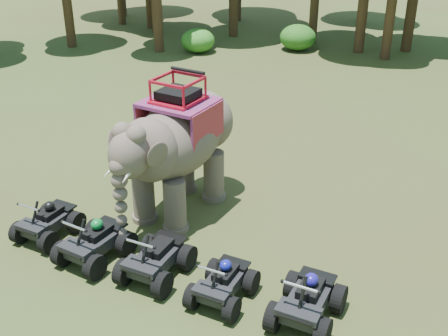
{
  "coord_description": "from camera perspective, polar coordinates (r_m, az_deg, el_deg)",
  "views": [
    {
      "loc": [
        6.05,
        -10.54,
        8.52
      ],
      "look_at": [
        0.0,
        1.2,
        1.9
      ],
      "focal_mm": 45.0,
      "sensor_mm": 36.0,
      "label": 1
    }
  ],
  "objects": [
    {
      "name": "atv_1",
      "position": [
        14.55,
        -13.1,
        -6.81
      ],
      "size": [
        1.44,
        1.9,
        1.35
      ],
      "primitive_type": null,
      "rotation": [
        0.0,
        0.0,
        -0.07
      ],
      "color": "black",
      "rests_on": "ground"
    },
    {
      "name": "atv_0",
      "position": [
        15.8,
        -17.56,
        -4.75
      ],
      "size": [
        1.23,
        1.69,
        1.25
      ],
      "primitive_type": null,
      "rotation": [
        0.0,
        0.0,
        -0.0
      ],
      "color": "black",
      "rests_on": "ground"
    },
    {
      "name": "elephant",
      "position": [
        15.78,
        -4.67,
        2.27
      ],
      "size": [
        2.39,
        4.96,
        4.08
      ],
      "primitive_type": null,
      "rotation": [
        0.0,
        0.0,
        -0.05
      ],
      "color": "brown",
      "rests_on": "ground"
    },
    {
      "name": "atv_3",
      "position": [
        12.93,
        -0.13,
        -11.1
      ],
      "size": [
        1.22,
        1.66,
        1.22
      ],
      "primitive_type": null,
      "rotation": [
        0.0,
        0.0,
        0.01
      ],
      "color": "black",
      "rests_on": "ground"
    },
    {
      "name": "atv_4",
      "position": [
        12.49,
        8.52,
        -12.6
      ],
      "size": [
        1.37,
        1.86,
        1.36
      ],
      "primitive_type": null,
      "rotation": [
        0.0,
        0.0,
        0.02
      ],
      "color": "black",
      "rests_on": "ground"
    },
    {
      "name": "atv_2",
      "position": [
        13.7,
        -6.99,
        -8.54
      ],
      "size": [
        1.36,
        1.85,
        1.35
      ],
      "primitive_type": null,
      "rotation": [
        0.0,
        0.0,
        0.02
      ],
      "color": "black",
      "rests_on": "ground"
    },
    {
      "name": "ground",
      "position": [
        14.84,
        -2.15,
        -8.43
      ],
      "size": [
        110.0,
        110.0,
        0.0
      ],
      "primitive_type": "plane",
      "color": "#47381E",
      "rests_on": "ground"
    }
  ]
}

